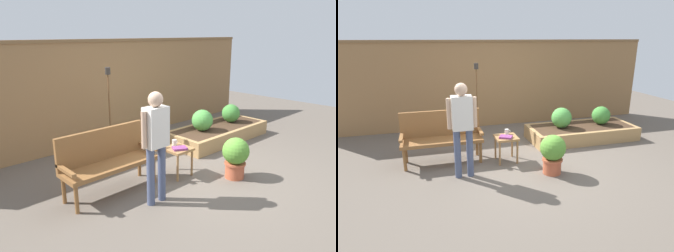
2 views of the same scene
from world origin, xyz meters
The scene contains 12 objects.
ground_plane centered at (0.00, 0.00, 0.00)m, with size 14.00×14.00×0.00m, color #60564C.
fence_back centered at (0.00, 2.60, 1.09)m, with size 8.40×0.14×2.16m.
garden_bench centered at (-1.43, 0.58, 0.54)m, with size 1.44×0.48×0.94m.
side_table centered at (-0.29, 0.25, 0.40)m, with size 0.40×0.40×0.48m.
cup_on_table centered at (-0.24, 0.38, 0.53)m, with size 0.11×0.07×0.10m.
book_on_table centered at (-0.32, 0.18, 0.50)m, with size 0.23×0.16×0.03m, color #7F3875.
potted_boxwood centered at (0.32, -0.45, 0.38)m, with size 0.43×0.43×0.68m.
raised_planter_bed centered at (1.68, 0.98, 0.15)m, with size 2.40×1.00×0.30m.
shrub_near_bench centered at (1.19, 1.01, 0.52)m, with size 0.44×0.44×0.44m.
shrub_far_corner centered at (2.18, 1.01, 0.50)m, with size 0.41×0.41×0.41m.
tiki_torch centered at (-0.54, 1.83, 1.15)m, with size 0.10×0.10×1.67m.
person_by_bench centered at (-1.13, -0.18, 0.93)m, with size 0.47×0.20×1.56m.
Camera 1 is at (-3.79, -3.25, 2.28)m, focal length 34.60 mm.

